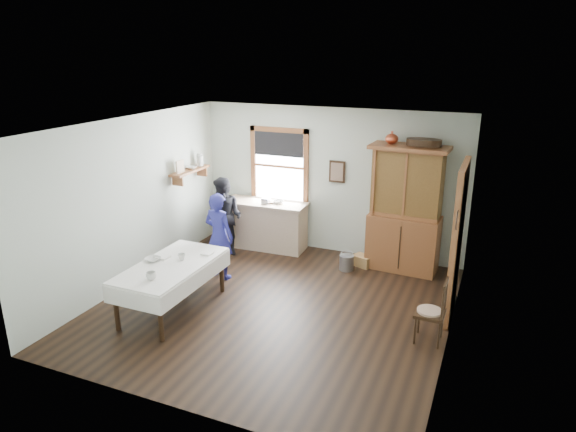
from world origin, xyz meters
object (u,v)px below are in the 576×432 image
(china_hutch, at_px, (405,209))
(spindle_chair, at_px, (430,310))
(woman_blue, at_px, (219,239))
(dining_table, at_px, (173,287))
(pail, at_px, (347,262))
(work_counter, at_px, (265,225))
(figure_dark, at_px, (225,220))
(wicker_basket, at_px, (363,261))

(china_hutch, distance_m, spindle_chair, 2.43)
(spindle_chair, distance_m, woman_blue, 3.60)
(china_hutch, bearing_deg, dining_table, -132.16)
(spindle_chair, height_order, pail, spindle_chair)
(china_hutch, distance_m, dining_table, 4.03)
(china_hutch, distance_m, woman_blue, 3.17)
(work_counter, xyz_separation_m, dining_table, (-0.18, -2.80, -0.09))
(dining_table, height_order, woman_blue, woman_blue)
(china_hutch, relative_size, figure_dark, 1.61)
(spindle_chair, xyz_separation_m, wicker_basket, (-1.44, 2.06, -0.35))
(dining_table, xyz_separation_m, figure_dark, (-0.37, 2.20, 0.31))
(spindle_chair, bearing_deg, work_counter, 147.94)
(spindle_chair, relative_size, woman_blue, 0.65)
(woman_blue, relative_size, figure_dark, 1.01)
(work_counter, xyz_separation_m, woman_blue, (-0.12, -1.54, 0.22))
(pail, distance_m, wicker_basket, 0.35)
(work_counter, xyz_separation_m, figure_dark, (-0.54, -0.60, 0.22))
(spindle_chair, bearing_deg, dining_table, -169.84)
(woman_blue, bearing_deg, dining_table, 94.69)
(dining_table, xyz_separation_m, wicker_basket, (2.16, 2.65, -0.27))
(wicker_basket, distance_m, figure_dark, 2.63)
(dining_table, bearing_deg, wicker_basket, 50.80)
(figure_dark, bearing_deg, spindle_chair, -21.72)
(china_hutch, xyz_separation_m, figure_dark, (-3.18, -0.59, -0.41))
(spindle_chair, bearing_deg, china_hutch, 110.40)
(figure_dark, bearing_deg, pail, 4.70)
(spindle_chair, xyz_separation_m, figure_dark, (-3.96, 1.62, 0.23))
(wicker_basket, bearing_deg, spindle_chair, -55.14)
(work_counter, xyz_separation_m, pail, (1.76, -0.43, -0.32))
(work_counter, distance_m, dining_table, 2.81)
(china_hutch, height_order, dining_table, china_hutch)
(china_hutch, height_order, spindle_chair, china_hutch)
(work_counter, height_order, woman_blue, woman_blue)
(dining_table, xyz_separation_m, pail, (1.94, 2.37, -0.23))
(dining_table, distance_m, spindle_chair, 3.64)
(spindle_chair, height_order, woman_blue, woman_blue)
(figure_dark, bearing_deg, work_counter, 48.13)
(spindle_chair, bearing_deg, figure_dark, 158.68)
(dining_table, height_order, figure_dark, figure_dark)
(dining_table, height_order, spindle_chair, spindle_chair)
(spindle_chair, bearing_deg, woman_blue, 170.05)
(wicker_basket, bearing_deg, china_hutch, 12.98)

